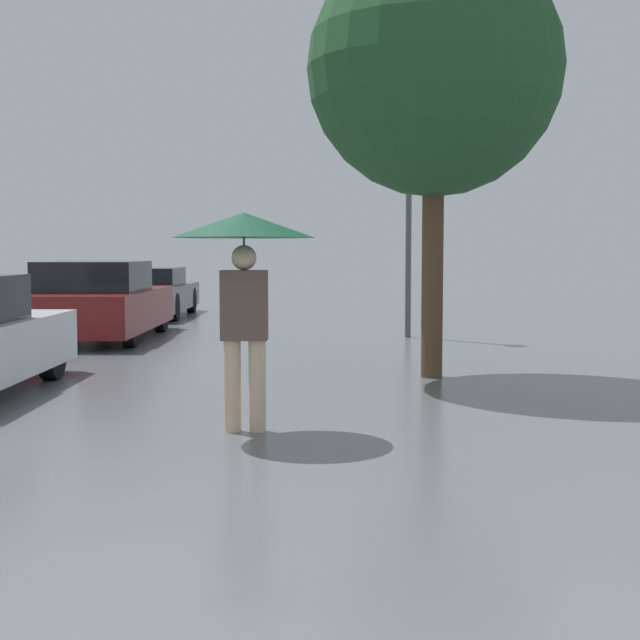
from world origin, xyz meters
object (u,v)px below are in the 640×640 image
Objects in this scene: parked_car_third at (93,303)px; street_lamp at (405,158)px; parked_car_farthest at (146,293)px; pedestrian at (240,250)px; tree at (431,70)px.

street_lamp is at bearing 3.66° from parked_car_third.
parked_car_farthest is (-0.10, 5.15, -0.08)m from parked_car_third.
tree is (1.94, 3.18, 2.08)m from pedestrian.
street_lamp reaches higher than parked_car_farthest.
pedestrian is 8.48m from street_lamp.
parked_car_farthest is at bearing 118.21° from tree.
pedestrian is at bearing -104.89° from street_lamp.
parked_car_farthest is at bearing 104.18° from pedestrian.
tree is at bearing -92.32° from street_lamp.
pedestrian reaches higher than parked_car_farthest.
parked_car_farthest is 11.40m from tree.
parked_car_farthest is 0.83× the size of tree.
street_lamp is at bearing -41.75° from parked_car_farthest.
parked_car_third is 0.98× the size of street_lamp.
tree reaches higher than street_lamp.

